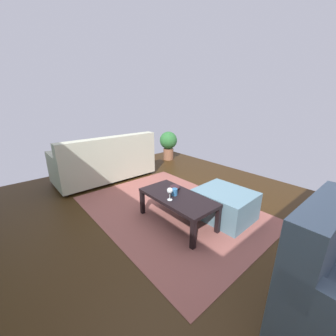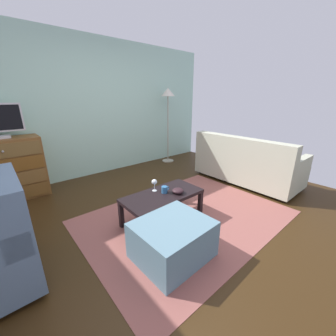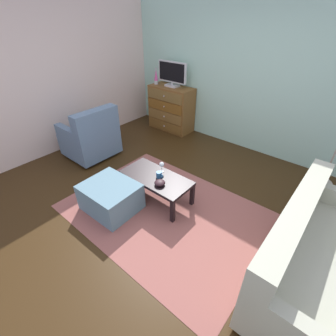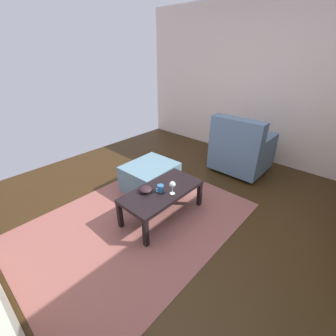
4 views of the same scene
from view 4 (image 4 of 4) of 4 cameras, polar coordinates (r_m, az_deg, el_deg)
The scene contains 9 objects.
ground_plane at distance 2.80m, azimuth -1.86°, elevation -13.56°, with size 5.63×5.02×0.05m, color #34210E.
wall_plain_left at distance 4.36m, azimuth 23.47°, elevation 18.76°, with size 0.12×5.02×2.59m, color beige.
area_rug at distance 2.79m, azimuth -7.84°, elevation -13.18°, with size 2.60×1.90×0.01m, color #8F514A.
coffee_table at distance 2.67m, azimuth -1.48°, elevation -6.31°, with size 1.00×0.49×0.38m.
wine_glass at distance 2.51m, azimuth 1.13°, elevation -4.28°, with size 0.07×0.07×0.16m.
mug at distance 2.58m, azimuth -1.96°, elevation -5.19°, with size 0.11×0.08×0.08m.
bowl_decorative at distance 2.59m, azimuth -5.65°, elevation -5.46°, with size 0.14×0.14×0.06m, color #2F1B20.
armchair at distance 3.86m, azimuth 17.90°, elevation 4.32°, with size 0.80×0.81×0.94m.
ottoman at distance 3.27m, azimuth -4.54°, elevation -2.23°, with size 0.70×0.60×0.38m, color slate.
Camera 4 is at (1.49, 1.47, 1.83)m, focal length 24.06 mm.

